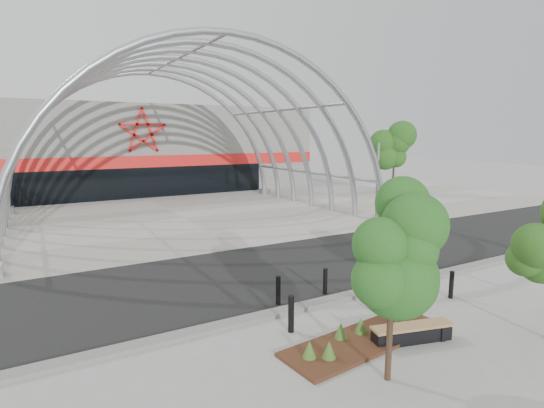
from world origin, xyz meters
TOP-DOWN VIEW (x-y plane):
  - ground at (0.00, 0.00)m, footprint 140.00×140.00m
  - road at (0.00, 3.50)m, footprint 140.00×7.00m
  - forecourt at (0.00, 15.50)m, footprint 60.00×17.00m
  - kerb at (0.00, -0.25)m, footprint 60.00×0.50m
  - arena_building at (0.00, 33.45)m, footprint 34.00×15.24m
  - vault_canopy at (0.00, 15.50)m, footprint 20.80×15.80m
  - planting_bed at (-1.10, -2.82)m, footprint 4.99×1.97m
  - signal_pole at (9.96, 8.50)m, footprint 0.38×0.67m
  - street_tree_0 at (-1.84, -4.43)m, footprint 1.88×1.88m
  - bench_0 at (-0.03, -3.46)m, footprint 2.27×1.03m
  - bench_1 at (2.01, -0.84)m, footprint 2.09×1.14m
  - bollard_0 at (-2.48, -1.42)m, footprint 0.17×0.17m
  - bollard_1 at (-1.83, 0.38)m, footprint 0.15×0.15m
  - bollard_2 at (0.01, 0.36)m, footprint 0.15×0.15m
  - bollard_3 at (0.31, -2.42)m, footprint 0.14×0.14m
  - bollard_4 at (3.44, -1.97)m, footprint 0.15×0.15m
  - bg_tree_1 at (21.00, 18.00)m, footprint 2.70×2.70m

SIDE VIEW (x-z plane):
  - ground at x=0.00m, z-range 0.00..0.00m
  - road at x=0.00m, z-range 0.00..0.02m
  - vault_canopy at x=0.00m, z-range -10.16..10.20m
  - forecourt at x=0.00m, z-range 0.00..0.04m
  - kerb at x=0.00m, z-range 0.00..0.12m
  - planting_bed at x=-1.10m, z-range -0.13..0.38m
  - bench_1 at x=2.01m, z-range -0.01..0.43m
  - bench_0 at x=-0.03m, z-range -0.01..0.46m
  - bollard_3 at x=0.31m, z-range 0.00..0.90m
  - bollard_2 at x=0.01m, z-range 0.00..0.91m
  - bollard_4 at x=3.44m, z-range 0.00..0.92m
  - bollard_1 at x=-1.83m, z-range 0.00..0.95m
  - bollard_0 at x=-2.48m, z-range 0.00..1.04m
  - signal_pole at x=9.96m, z-range 0.11..4.99m
  - street_tree_0 at x=-1.84m, z-range 0.94..5.23m
  - arena_building at x=0.00m, z-range -0.01..7.99m
  - bg_tree_1 at x=21.00m, z-range 1.29..7.20m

